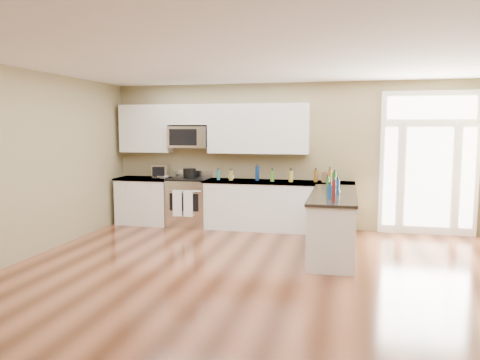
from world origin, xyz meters
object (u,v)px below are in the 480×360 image
Objects in this scene: peninsula_cabinet at (333,225)px; stockpot at (190,173)px; toaster_oven at (161,171)px; kitchen_range at (189,202)px.

peninsula_cabinet is 3.32m from stockpot.
stockpot is 0.59m from toaster_oven.
toaster_oven is (-3.46, 1.50, 0.64)m from peninsula_cabinet.
peninsula_cabinet is 3.20m from kitchen_range.
toaster_oven is at bearing -175.27° from stockpot.
toaster_oven is (-0.62, 0.05, 0.59)m from kitchen_range.
kitchen_range reaches higher than peninsula_cabinet.
peninsula_cabinet is 7.46× the size of toaster_oven.
kitchen_range is 0.86m from toaster_oven.
stockpot reaches higher than peninsula_cabinet.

